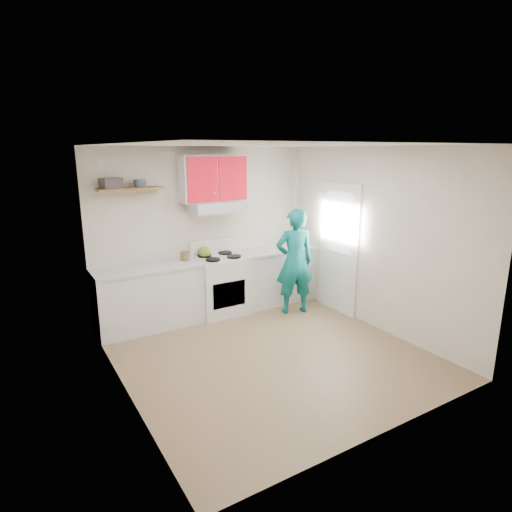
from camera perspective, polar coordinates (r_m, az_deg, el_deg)
floor at (r=5.63m, az=1.63°, el=-12.82°), size 3.80×3.80×0.00m
ceiling at (r=5.02m, az=1.85°, el=14.69°), size 3.60×3.80×0.04m
back_wall at (r=6.81m, az=-6.99°, el=3.43°), size 3.60×0.04×2.60m
front_wall at (r=3.79m, az=17.61°, el=-5.81°), size 3.60×0.04×2.60m
left_wall at (r=4.49m, az=-17.97°, el=-2.74°), size 0.04×3.80×2.60m
right_wall at (r=6.31m, az=15.61°, el=2.17°), size 0.04×3.80×2.60m
door at (r=6.84m, az=11.07°, el=0.96°), size 0.05×0.85×2.05m
door_glass at (r=6.74m, az=11.07°, el=4.46°), size 0.01×0.55×0.95m
counter_left at (r=6.40m, az=-14.18°, el=-5.47°), size 1.52×0.60×0.90m
counter_right at (r=7.29m, az=2.39°, el=-2.64°), size 1.32×0.60×0.90m
stove at (r=6.77m, az=-4.87°, el=-3.91°), size 0.76×0.65×0.92m
range_hood at (r=6.59m, az=-5.50°, el=6.60°), size 0.76×0.44×0.15m
upper_cabinets at (r=6.60m, az=-5.80°, el=10.31°), size 1.02×0.33×0.70m
shelf at (r=6.19m, az=-16.46°, el=8.64°), size 0.90×0.30×0.04m
books at (r=6.11m, az=-18.87°, el=9.22°), size 0.31×0.25×0.14m
tin at (r=6.21m, az=-15.35°, el=9.39°), size 0.20×0.20×0.11m
kettle at (r=6.65m, az=-6.89°, el=0.61°), size 0.24×0.24×0.18m
crock at (r=6.48m, az=-9.53°, el=-0.11°), size 0.16×0.16×0.16m
cutting_board at (r=6.88m, az=0.05°, el=0.32°), size 0.30×0.22×0.02m
silicone_mat at (r=7.42m, az=5.75°, el=1.21°), size 0.31×0.28×0.01m
person at (r=6.70m, az=5.19°, el=-0.74°), size 0.70×0.56×1.68m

